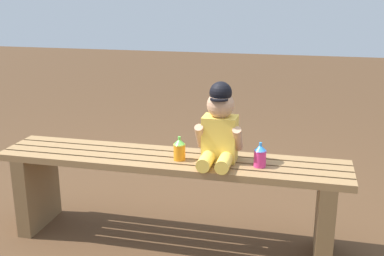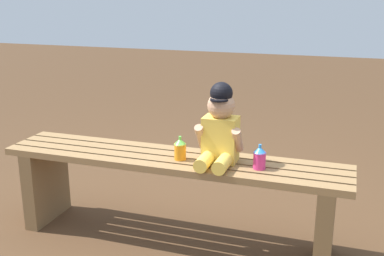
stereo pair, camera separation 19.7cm
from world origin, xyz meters
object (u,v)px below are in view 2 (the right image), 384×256
object	(u,v)px
sippy_cup_right	(260,157)
sippy_cup_left	(180,149)
park_bench	(172,183)
child_figure	(220,128)

from	to	relation	value
sippy_cup_right	sippy_cup_left	bearing A→B (deg)	180.00
park_bench	child_figure	xyz separation A→B (m)	(0.26, -0.00, 0.33)
child_figure	park_bench	bearing A→B (deg)	179.94
park_bench	sippy_cup_left	bearing A→B (deg)	-26.43
park_bench	sippy_cup_left	distance (m)	0.22
child_figure	sippy_cup_right	world-z (taller)	child_figure
sippy_cup_left	sippy_cup_right	xyz separation A→B (m)	(0.41, 0.00, 0.00)
park_bench	child_figure	world-z (taller)	child_figure
park_bench	child_figure	size ratio (longest dim) A/B	4.51
child_figure	sippy_cup_left	world-z (taller)	child_figure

